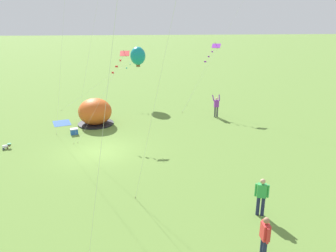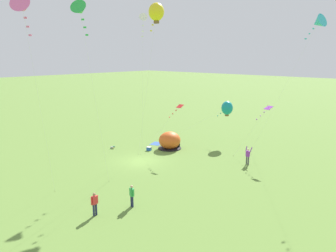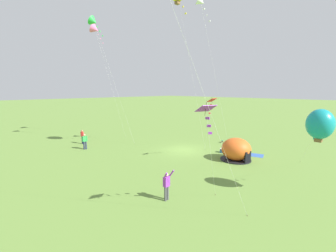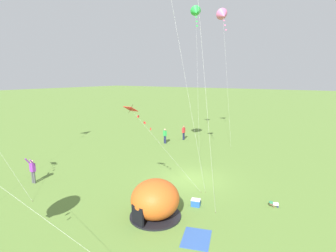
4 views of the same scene
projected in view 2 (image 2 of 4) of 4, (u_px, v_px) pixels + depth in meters
The scene contains 16 objects.
ground_plane at pixel (140, 161), 35.34m from camera, with size 300.00×300.00×0.00m, color olive.
popup_tent at pixel (170, 141), 39.85m from camera, with size 2.81×2.81×2.10m.
picnic_blanket at pixel (157, 144), 42.27m from camera, with size 1.70×1.30×0.01m, color #3359A5.
cooler_box at pixel (149, 149), 39.23m from camera, with size 0.49×0.61×0.44m.
toddler_crawling at pixel (113, 147), 40.05m from camera, with size 0.44×0.53×0.32m.
person_with_toddler at pixel (95, 203), 23.16m from camera, with size 0.59×0.25×1.72m.
person_far_back at pixel (248, 155), 34.00m from camera, with size 0.48×0.68×1.89m.
person_near_tent at pixel (132, 195), 24.51m from camera, with size 0.35×0.56×1.72m.
kite_yellow at pixel (156, 12), 31.36m from camera, with size 1.56×4.56×16.10m.
kite_cyan at pixel (318, 22), 29.79m from camera, with size 2.46×7.62×14.88m.
kite_green at pixel (80, 10), 22.15m from camera, with size 4.61×3.40×14.86m.
kite_purple at pixel (266, 110), 34.99m from camera, with size 1.85×3.68×6.04m.
kite_red at pixel (177, 109), 36.45m from camera, with size 3.31×3.69×5.91m.
kite_pink at pixel (22, 7), 21.03m from camera, with size 3.50×3.43×15.01m.
kite_teal at pixel (227, 108), 41.84m from camera, with size 3.30×7.92×5.45m.
kite_white at pixel (143, 19), 33.63m from camera, with size 2.87×3.48×15.40m.
Camera 2 is at (23.05, 24.81, 11.21)m, focal length 35.00 mm.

